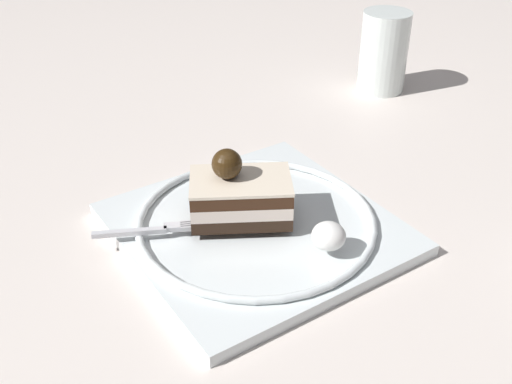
# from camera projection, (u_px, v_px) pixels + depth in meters

# --- Properties ---
(ground_plane) EXTENTS (2.40, 2.40, 0.00)m
(ground_plane) POSITION_uv_depth(u_px,v_px,m) (269.00, 221.00, 0.64)
(ground_plane) COLOR silver
(dessert_plate) EXTENTS (0.30, 0.30, 0.02)m
(dessert_plate) POSITION_uv_depth(u_px,v_px,m) (256.00, 226.00, 0.62)
(dessert_plate) COLOR white
(dessert_plate) RESTS_ON ground_plane
(cake_slice) EXTENTS (0.11, 0.09, 0.07)m
(cake_slice) POSITION_uv_depth(u_px,v_px,m) (240.00, 195.00, 0.60)
(cake_slice) COLOR black
(cake_slice) RESTS_ON dessert_plate
(whipped_cream_dollop) EXTENTS (0.03, 0.03, 0.03)m
(whipped_cream_dollop) POSITION_uv_depth(u_px,v_px,m) (329.00, 236.00, 0.56)
(whipped_cream_dollop) COLOR white
(whipped_cream_dollop) RESTS_ON dessert_plate
(fork) EXTENTS (0.11, 0.04, 0.00)m
(fork) POSITION_uv_depth(u_px,v_px,m) (155.00, 228.00, 0.59)
(fork) COLOR silver
(fork) RESTS_ON dessert_plate
(drink_glass_far) EXTENTS (0.07, 0.07, 0.12)m
(drink_glass_far) POSITION_uv_depth(u_px,v_px,m) (383.00, 55.00, 0.90)
(drink_glass_far) COLOR white
(drink_glass_far) RESTS_ON ground_plane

